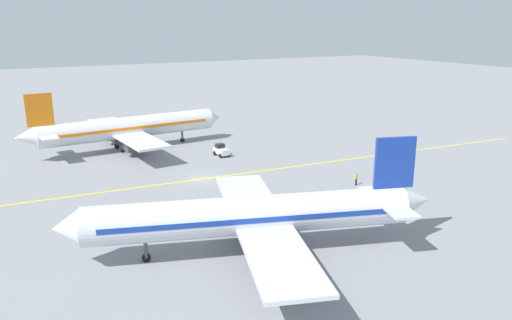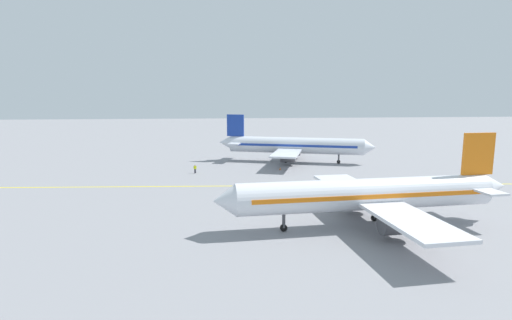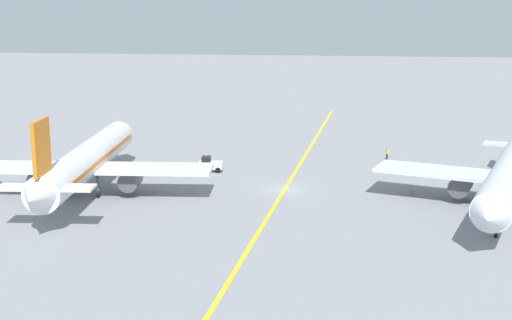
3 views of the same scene
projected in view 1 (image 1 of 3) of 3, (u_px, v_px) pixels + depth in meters
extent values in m
plane|color=gray|center=(203.00, 179.00, 69.31)|extent=(400.00, 400.00, 0.00)
cube|color=yellow|center=(203.00, 179.00, 69.31)|extent=(8.81, 119.73, 0.01)
cylinder|color=silver|center=(250.00, 215.00, 46.04)|extent=(12.68, 29.65, 3.60)
cone|color=silver|center=(66.00, 228.00, 43.08)|extent=(3.99, 3.34, 3.42)
cone|color=silver|center=(415.00, 200.00, 48.97)|extent=(3.84, 3.80, 3.06)
cube|color=#193899|center=(250.00, 214.00, 46.00)|extent=(11.80, 26.81, 0.50)
cube|color=silver|center=(261.00, 222.00, 46.41)|extent=(28.24, 13.59, 0.36)
cylinder|color=#4C4C51|center=(273.00, 258.00, 42.01)|extent=(3.08, 3.72, 2.20)
cylinder|color=#4C4C51|center=(251.00, 215.00, 51.48)|extent=(3.08, 3.72, 2.20)
cube|color=#193899|center=(395.00, 163.00, 47.44)|extent=(1.58, 3.92, 5.00)
cube|color=silver|center=(387.00, 202.00, 48.39)|extent=(9.30, 5.06, 0.24)
cylinder|color=#4C4C51|center=(146.00, 248.00, 44.92)|extent=(0.36, 0.36, 2.00)
cylinder|color=black|center=(146.00, 258.00, 45.19)|extent=(0.51, 0.85, 0.80)
cylinder|color=#4C4C51|center=(275.00, 245.00, 45.53)|extent=(0.36, 0.36, 2.00)
cylinder|color=black|center=(275.00, 255.00, 45.79)|extent=(0.51, 0.85, 0.80)
cylinder|color=#4C4C51|center=(268.00, 231.00, 48.55)|extent=(0.36, 0.36, 2.00)
cylinder|color=black|center=(268.00, 240.00, 48.82)|extent=(0.51, 0.85, 0.80)
cylinder|color=silver|center=(130.00, 127.00, 84.65)|extent=(5.79, 30.18, 3.60)
cone|color=silver|center=(214.00, 118.00, 93.17)|extent=(3.59, 2.64, 3.42)
cone|color=silver|center=(25.00, 137.00, 75.88)|extent=(3.27, 3.22, 3.06)
cube|color=orange|center=(130.00, 126.00, 84.61)|extent=(5.61, 27.19, 0.50)
cube|color=silver|center=(125.00, 132.00, 84.31)|extent=(28.31, 7.24, 0.36)
cylinder|color=#4C4C51|center=(116.00, 134.00, 88.68)|extent=(2.43, 3.35, 2.20)
cylinder|color=#4C4C51|center=(135.00, 145.00, 80.61)|extent=(2.43, 3.35, 2.20)
cube|color=orange|center=(39.00, 110.00, 76.13)|extent=(0.65, 4.02, 5.00)
cube|color=silver|center=(46.00, 134.00, 77.44)|extent=(9.15, 3.05, 0.24)
cylinder|color=#4C4C51|center=(182.00, 134.00, 90.34)|extent=(0.36, 0.36, 2.00)
cylinder|color=black|center=(182.00, 140.00, 90.60)|extent=(0.34, 0.82, 0.80)
cylinder|color=#4C4C51|center=(116.00, 141.00, 85.53)|extent=(0.36, 0.36, 2.00)
cylinder|color=black|center=(117.00, 146.00, 85.79)|extent=(0.34, 0.82, 0.80)
cylinder|color=#4C4C51|center=(123.00, 144.00, 82.94)|extent=(0.36, 0.36, 2.00)
cylinder|color=black|center=(123.00, 150.00, 83.21)|extent=(0.34, 0.82, 0.80)
cube|color=white|center=(222.00, 151.00, 80.99)|extent=(3.10, 1.71, 0.90)
cube|color=black|center=(220.00, 146.00, 81.22)|extent=(1.19, 1.35, 0.70)
sphere|color=orange|center=(220.00, 143.00, 81.11)|extent=(0.16, 0.16, 0.16)
cylinder|color=black|center=(215.00, 153.00, 81.50)|extent=(0.72, 0.30, 0.70)
cylinder|color=black|center=(223.00, 152.00, 82.29)|extent=(0.72, 0.30, 0.70)
cylinder|color=black|center=(221.00, 156.00, 79.93)|extent=(0.72, 0.30, 0.70)
cylinder|color=black|center=(229.00, 154.00, 80.71)|extent=(0.72, 0.30, 0.70)
cylinder|color=#23232D|center=(356.00, 182.00, 66.47)|extent=(0.16, 0.16, 0.85)
cylinder|color=#23232D|center=(356.00, 182.00, 66.62)|extent=(0.16, 0.16, 0.85)
cube|color=#CCD819|center=(356.00, 177.00, 66.35)|extent=(0.33, 0.41, 0.60)
cylinder|color=#CCD819|center=(355.00, 177.00, 66.18)|extent=(0.10, 0.10, 0.55)
cylinder|color=#CCD819|center=(357.00, 176.00, 66.52)|extent=(0.10, 0.10, 0.55)
sphere|color=#9E7051|center=(356.00, 174.00, 66.24)|extent=(0.22, 0.22, 0.22)
cone|color=orange|center=(228.00, 154.00, 81.26)|extent=(0.32, 0.32, 0.55)
cone|color=orange|center=(251.00, 210.00, 57.11)|extent=(0.32, 0.32, 0.55)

